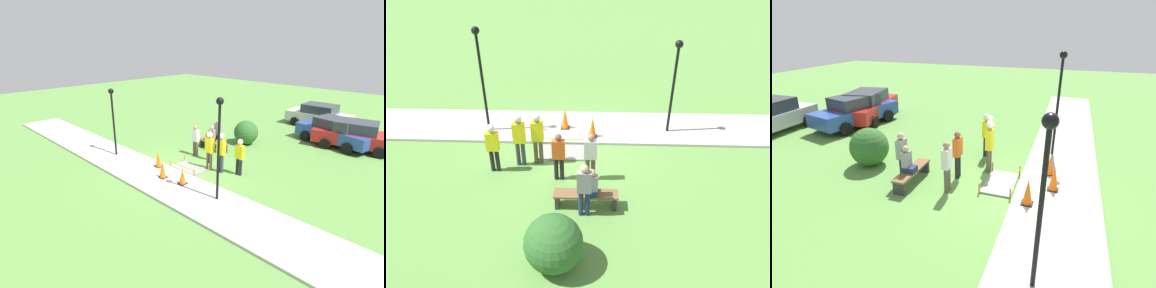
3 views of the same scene
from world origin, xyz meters
TOP-DOWN VIEW (x-y plane):
  - ground_plane at (0.00, 0.00)m, footprint 60.00×60.00m
  - sidewalk at (0.00, -1.25)m, footprint 28.00×2.50m
  - wet_concrete_patch at (0.16, 0.58)m, footprint 1.69×1.03m
  - traffic_cone_near_patch at (-0.91, -0.45)m, footprint 0.34×0.34m
  - traffic_cone_far_patch at (0.16, -1.09)m, footprint 0.34×0.34m
  - traffic_cone_sidewalk_edge at (1.23, -0.89)m, footprint 0.34×0.34m
  - park_bench at (-0.74, 3.38)m, footprint 1.85×0.44m
  - person_seated_on_bench at (-0.89, 3.43)m, footprint 0.36×0.44m
  - worker_supervisor at (1.48, 1.34)m, footprint 0.40×0.28m
  - worker_assistant at (0.90, 1.19)m, footprint 0.40×0.27m
  - worker_trainee at (2.28, 1.71)m, footprint 0.40×0.25m
  - bystander_in_orange_shirt at (0.14, 2.09)m, footprint 0.40×0.22m
  - bystander_in_gray_shirt at (-0.85, 2.07)m, footprint 0.40×0.22m
  - bystander_in_white_shirt at (-0.70, 3.74)m, footprint 0.40×0.22m
  - lamppost_near at (3.11, -0.84)m, footprint 0.28×0.28m
  - lamppost_far at (-3.81, -1.00)m, footprint 0.28×0.28m
  - shrub_rounded_near at (-0.02, 5.54)m, footprint 1.43×1.43m

SIDE VIEW (x-z plane):
  - ground_plane at x=0.00m, z-range 0.00..0.00m
  - wet_concrete_patch at x=0.16m, z-range -0.15..0.22m
  - sidewalk at x=0.00m, z-range 0.00..0.10m
  - park_bench at x=-0.74m, z-range 0.10..0.58m
  - traffic_cone_sidewalk_edge at x=1.23m, z-range 0.10..0.80m
  - traffic_cone_near_patch at x=-0.91m, z-range 0.10..0.89m
  - traffic_cone_far_patch at x=0.16m, z-range 0.10..0.91m
  - shrub_rounded_near at x=-0.02m, z-range 0.00..1.43m
  - person_seated_on_bench at x=-0.89m, z-range 0.38..1.27m
  - bystander_in_orange_shirt at x=0.14m, z-range 0.11..1.77m
  - bystander_in_gray_shirt at x=-0.85m, z-range 0.11..1.78m
  - bystander_in_white_shirt at x=-0.70m, z-range 0.11..1.82m
  - worker_trainee at x=2.28m, z-range 0.16..1.90m
  - worker_assistant at x=0.90m, z-range 0.20..2.10m
  - worker_supervisor at x=1.48m, z-range 0.21..2.13m
  - lamppost_far at x=-3.81m, z-range 0.68..4.22m
  - lamppost_near at x=3.11m, z-range 0.71..4.68m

